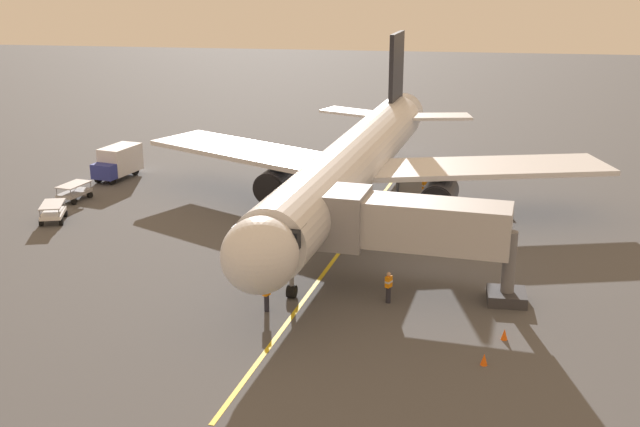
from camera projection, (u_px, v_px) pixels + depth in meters
ground_plane at (334, 216)px, 55.50m from camera, size 220.00×220.00×0.00m
apron_lead_in_line at (340, 251)px, 48.63m from camera, size 5.10×39.73×0.01m
airplane at (353, 164)px, 53.33m from camera, size 34.55×40.33×11.50m
jet_bridge at (402, 225)px, 41.67m from camera, size 11.52×4.14×5.40m
ground_crew_marshaller at (267, 295)px, 39.99m from camera, size 0.42×0.47×1.71m
ground_crew_wing_walker at (389, 287)px, 41.00m from camera, size 0.41×0.47×1.71m
ground_crew_loader at (425, 189)px, 58.70m from camera, size 0.47×0.45×1.71m
baggage_cart_near_nose at (74, 192)px, 58.89m from camera, size 2.00×2.83×1.27m
box_truck_portside at (118, 162)px, 64.70m from camera, size 2.94×4.92×2.62m
baggage_cart_starboard_side at (53, 212)px, 54.07m from camera, size 2.17×2.90×1.27m
safety_cone_nose_left at (484, 359)px, 34.78m from camera, size 0.32×0.32×0.55m
safety_cone_nose_right at (504, 334)px, 37.13m from camera, size 0.32×0.32×0.55m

